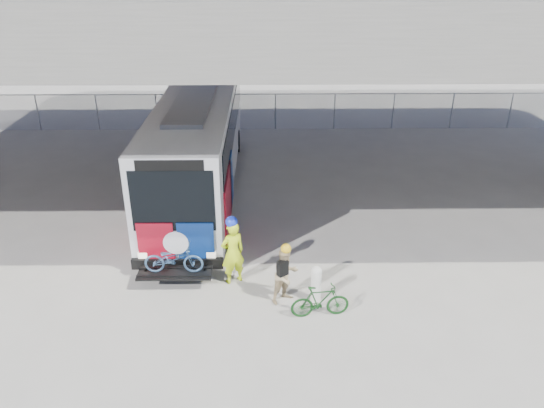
{
  "coord_description": "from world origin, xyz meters",
  "views": [
    {
      "loc": [
        0.47,
        -14.23,
        8.38
      ],
      "look_at": [
        0.66,
        -0.2,
        1.6
      ],
      "focal_mm": 35.0,
      "sensor_mm": 36.0,
      "label": 1
    }
  ],
  "objects_px": {
    "bollard": "(316,283)",
    "cyclist_hivis": "(233,251)",
    "bike_parked": "(320,301)",
    "bus": "(198,137)",
    "cyclist_tan": "(286,274)"
  },
  "relations": [
    {
      "from": "bus",
      "to": "cyclist_tan",
      "type": "distance_m",
      "value": 7.94
    },
    {
      "from": "bus",
      "to": "cyclist_tan",
      "type": "relative_size",
      "value": 7.56
    },
    {
      "from": "bollard",
      "to": "cyclist_hivis",
      "type": "relative_size",
      "value": 0.52
    },
    {
      "from": "bus",
      "to": "cyclist_hivis",
      "type": "bearing_deg",
      "value": -76.1
    },
    {
      "from": "bus",
      "to": "bike_parked",
      "type": "distance_m",
      "value": 8.94
    },
    {
      "from": "bus",
      "to": "cyclist_tan",
      "type": "bearing_deg",
      "value": -67.66
    },
    {
      "from": "bus",
      "to": "bollard",
      "type": "bearing_deg",
      "value": -62.57
    },
    {
      "from": "bus",
      "to": "bollard",
      "type": "xyz_separation_m",
      "value": [
        3.77,
        -7.27,
        -1.55
      ]
    },
    {
      "from": "bus",
      "to": "bike_parked",
      "type": "bearing_deg",
      "value": -64.25
    },
    {
      "from": "cyclist_hivis",
      "to": "bike_parked",
      "type": "distance_m",
      "value": 2.8
    },
    {
      "from": "bus",
      "to": "bollard",
      "type": "relative_size",
      "value": 12.27
    },
    {
      "from": "cyclist_hivis",
      "to": "cyclist_tan",
      "type": "height_order",
      "value": "cyclist_hivis"
    },
    {
      "from": "cyclist_hivis",
      "to": "bike_parked",
      "type": "bearing_deg",
      "value": 116.67
    },
    {
      "from": "bollard",
      "to": "cyclist_tan",
      "type": "bearing_deg",
      "value": 178.36
    },
    {
      "from": "bike_parked",
      "to": "cyclist_hivis",
      "type": "bearing_deg",
      "value": 48.45
    }
  ]
}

